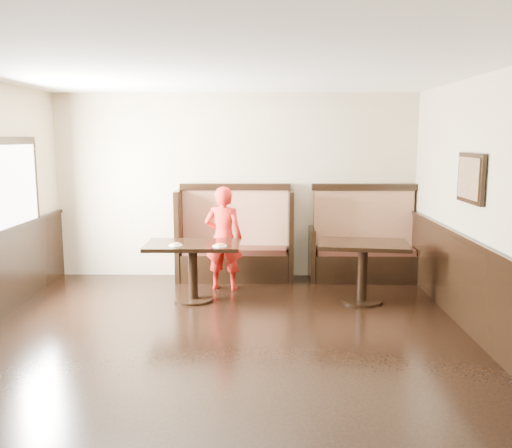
{
  "coord_description": "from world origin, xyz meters",
  "views": [
    {
      "loc": [
        0.46,
        -4.77,
        2.15
      ],
      "look_at": [
        0.33,
        2.35,
        1.0
      ],
      "focal_mm": 38.0,
      "sensor_mm": 36.0,
      "label": 1
    }
  ],
  "objects_px": {
    "booth_neighbor": "(364,248)",
    "table_neighbor": "(363,258)",
    "child": "(224,238)",
    "booth_main": "(235,245)",
    "table_main": "(193,257)"
  },
  "relations": [
    {
      "from": "booth_neighbor",
      "to": "table_main",
      "type": "relative_size",
      "value": 1.34
    },
    {
      "from": "child",
      "to": "booth_main",
      "type": "bearing_deg",
      "value": -95.52
    },
    {
      "from": "booth_main",
      "to": "child",
      "type": "xyz_separation_m",
      "value": [
        -0.13,
        -0.57,
        0.21
      ]
    },
    {
      "from": "booth_neighbor",
      "to": "table_neighbor",
      "type": "bearing_deg",
      "value": -100.72
    },
    {
      "from": "booth_neighbor",
      "to": "child",
      "type": "distance_m",
      "value": 2.17
    },
    {
      "from": "booth_main",
      "to": "table_main",
      "type": "xyz_separation_m",
      "value": [
        -0.49,
        -1.14,
        0.07
      ]
    },
    {
      "from": "table_main",
      "to": "booth_neighbor",
      "type": "bearing_deg",
      "value": 23.68
    },
    {
      "from": "child",
      "to": "table_neighbor",
      "type": "bearing_deg",
      "value": 169.66
    },
    {
      "from": "booth_main",
      "to": "table_neighbor",
      "type": "relative_size",
      "value": 1.42
    },
    {
      "from": "booth_neighbor",
      "to": "table_neighbor",
      "type": "height_order",
      "value": "booth_neighbor"
    },
    {
      "from": "booth_main",
      "to": "booth_neighbor",
      "type": "height_order",
      "value": "same"
    },
    {
      "from": "table_main",
      "to": "table_neighbor",
      "type": "height_order",
      "value": "table_neighbor"
    },
    {
      "from": "booth_neighbor",
      "to": "booth_main",
      "type": "bearing_deg",
      "value": 179.95
    },
    {
      "from": "table_neighbor",
      "to": "child",
      "type": "height_order",
      "value": "child"
    },
    {
      "from": "table_main",
      "to": "child",
      "type": "bearing_deg",
      "value": 56.05
    }
  ]
}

